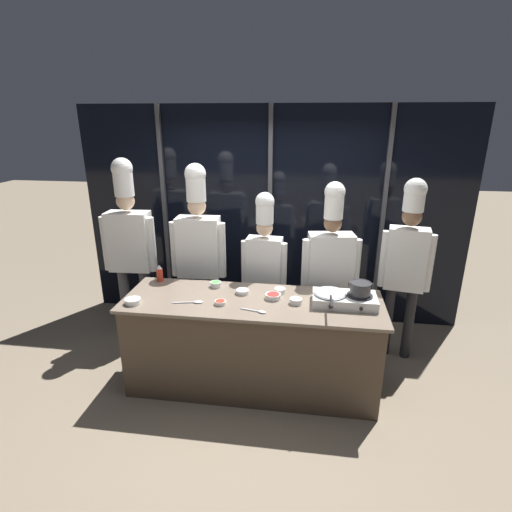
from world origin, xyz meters
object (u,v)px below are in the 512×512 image
Objects in this scene: prep_bowl_bell_pepper at (273,296)px; prep_bowl_scallions at (216,284)px; stock_pot at (360,288)px; chef_head at (130,240)px; portable_stove at (344,299)px; serving_spoon_solid at (194,302)px; prep_bowl_chicken at (133,301)px; prep_bowl_chili_flakes at (220,302)px; chef_sous at (199,246)px; prep_bowl_noodles at (280,290)px; chef_line at (264,262)px; chef_pastry at (330,263)px; serving_spoon_slotted at (258,311)px; prep_bowl_onion at (296,301)px; frying_pan at (330,291)px; prep_bowl_bean_sprouts at (242,291)px; squeeze_bottle_chili at (160,273)px; chef_apprentice at (407,256)px.

prep_bowl_scallions is (-0.60, 0.19, 0.00)m from prep_bowl_bell_pepper.
chef_head is at bearing 163.14° from stock_pot.
serving_spoon_solid is (-1.37, -0.16, -0.04)m from portable_stove.
chef_head is at bearing 137.99° from serving_spoon_solid.
stock_pot is at bearing 7.02° from prep_bowl_chicken.
prep_bowl_chili_flakes is 1.02m from chef_sous.
prep_bowl_noodles is at bearing 23.35° from serving_spoon_solid.
chef_sous is at bearing -1.72° from chef_line.
prep_bowl_noodles is at bearing 17.85° from prep_bowl_chicken.
prep_bowl_bell_pepper is at bearing 22.21° from prep_bowl_chili_flakes.
chef_pastry is at bearing -175.39° from chef_line.
chef_pastry reaches higher than portable_stove.
prep_bowl_noodles is at bearing 70.46° from serving_spoon_slotted.
prep_bowl_chicken is 0.61× the size of serving_spoon_slotted.
prep_bowl_onion is (-0.44, -0.04, -0.02)m from portable_stove.
prep_bowl_chicken is (-1.32, -0.42, 0.00)m from prep_bowl_noodles.
frying_pan is 0.26× the size of chef_pastry.
chef_pastry is at bearing 109.76° from stock_pot.
prep_bowl_noodles is 0.83m from serving_spoon_solid.
chef_line is (1.57, -0.10, -0.15)m from chef_head.
stock_pot is at bearing 159.91° from chef_head.
frying_pan reaches higher than serving_spoon_slotted.
prep_bowl_bean_sprouts is (-0.83, 0.11, -0.11)m from frying_pan.
prep_bowl_chili_flakes is at bearing -172.86° from stock_pot.
prep_bowl_scallions is at bearing 48.37° from chef_line.
prep_bowl_chicken is at bearing 18.24° from chef_pastry.
chef_pastry is (0.33, 0.72, 0.12)m from prep_bowl_onion.
squeeze_bottle_chili reaches higher than prep_bowl_bean_sprouts.
frying_pan is 0.26× the size of chef_apprentice.
chef_sous is (0.36, 0.99, 0.23)m from prep_bowl_chicken.
prep_bowl_bell_pepper is at bearing 40.70° from chef_pastry.
prep_bowl_chili_flakes is 0.06× the size of chef_line.
stock_pot is 0.59m from prep_bowl_onion.
prep_bowl_noodles is (-0.47, 0.18, -0.10)m from frying_pan.
prep_bowl_chicken is at bearing 43.36° from chef_line.
prep_bowl_scallions is at bearing 135.76° from serving_spoon_slotted.
squeeze_bottle_chili is 1.20× the size of prep_bowl_chicken.
stock_pot is (0.26, 0.00, 0.04)m from frying_pan.
prep_bowl_noodles is 1.38m from prep_bowl_chicken.
prep_bowl_onion is 0.55m from prep_bowl_bean_sprouts.
serving_spoon_solid is at bearing -173.98° from stock_pot.
portable_stove is 0.97m from prep_bowl_bean_sprouts.
squeeze_bottle_chili is 1.68× the size of prep_bowl_chili_flakes.
prep_bowl_bean_sprouts reaches higher than prep_bowl_chili_flakes.
prep_bowl_onion is 0.48× the size of serving_spoon_slotted.
prep_bowl_onion is 1.50m from prep_bowl_chicken.
prep_bowl_chicken is at bearing -95.49° from squeeze_bottle_chili.
prep_bowl_bell_pepper reaches higher than serving_spoon_slotted.
prep_bowl_chili_flakes is at bearing -70.69° from prep_bowl_scallions.
chef_line is at bearing 113.36° from prep_bowl_noodles.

